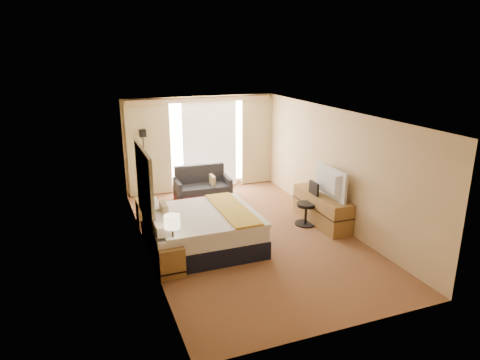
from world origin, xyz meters
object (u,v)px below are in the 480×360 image
object	(u,v)px
nightstand_left	(170,259)
desk_chair	(308,206)
nightstand_right	(147,211)
media_dresser	(321,209)
bed	(202,230)
floor_lamp	(144,150)
loveseat	(202,189)
television	(326,182)
lamp_left	(172,222)
lamp_right	(144,181)

from	to	relation	value
nightstand_left	desk_chair	world-z (taller)	desk_chair
nightstand_right	media_dresser	world-z (taller)	media_dresser
bed	floor_lamp	world-z (taller)	floor_lamp
floor_lamp	desk_chair	xyz separation A→B (m)	(3.13, -3.17, -0.86)
desk_chair	loveseat	bearing A→B (deg)	128.40
desk_chair	television	distance (m)	0.70
lamp_left	bed	bearing A→B (deg)	48.98
nightstand_left	television	distance (m)	3.82
loveseat	floor_lamp	xyz separation A→B (m)	(-1.35, 0.73, 1.01)
television	floor_lamp	bearing A→B (deg)	44.28
lamp_right	nightstand_right	bearing A→B (deg)	17.57
desk_chair	television	world-z (taller)	television
nightstand_right	floor_lamp	xyz separation A→B (m)	(0.26, 1.77, 1.03)
desk_chair	nightstand_left	bearing A→B (deg)	-159.57
lamp_left	lamp_right	distance (m)	2.56
lamp_right	television	world-z (taller)	television
floor_lamp	lamp_right	bearing A→B (deg)	-99.04
media_dresser	desk_chair	bearing A→B (deg)	170.62
media_dresser	lamp_right	world-z (taller)	lamp_right
lamp_left	television	world-z (taller)	television
media_dresser	bed	world-z (taller)	bed
nightstand_left	media_dresser	world-z (taller)	media_dresser
floor_lamp	lamp_left	size ratio (longest dim) A/B	3.23
desk_chair	lamp_left	bearing A→B (deg)	-158.22
nightstand_left	television	size ratio (longest dim) A/B	0.47
lamp_right	television	distance (m)	4.02
desk_chair	lamp_left	size ratio (longest dim) A/B	1.73
desk_chair	media_dresser	bearing A→B (deg)	-6.99
nightstand_left	lamp_left	distance (m)	0.72
nightstand_right	lamp_right	bearing A→B (deg)	-162.43
loveseat	desk_chair	world-z (taller)	desk_chair
nightstand_left	loveseat	bearing A→B (deg)	65.54
desk_chair	lamp_left	distance (m)	3.57
media_dresser	television	size ratio (longest dim) A/B	1.55
nightstand_left	television	world-z (taller)	television
floor_lamp	bed	bearing A→B (deg)	-81.00
nightstand_left	television	xyz separation A→B (m)	(3.65, 0.85, 0.76)
nightstand_right	floor_lamp	bearing A→B (deg)	81.69
floor_lamp	nightstand_right	bearing A→B (deg)	-98.31
desk_chair	nightstand_right	bearing A→B (deg)	159.95
lamp_left	media_dresser	bearing A→B (deg)	17.07
nightstand_right	loveseat	xyz separation A→B (m)	(1.61, 1.04, 0.02)
lamp_left	nightstand_left	bearing A→B (deg)	128.84
nightstand_left	lamp_right	xyz separation A→B (m)	(-0.02, 2.49, 0.72)
lamp_right	television	xyz separation A→B (m)	(3.67, -1.64, 0.04)
lamp_left	lamp_right	bearing A→B (deg)	91.79
media_dresser	lamp_left	distance (m)	3.87
nightstand_left	lamp_right	size ratio (longest dim) A/B	0.96
floor_lamp	desk_chair	distance (m)	4.53
desk_chair	television	xyz separation A→B (m)	(0.27, -0.25, 0.59)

